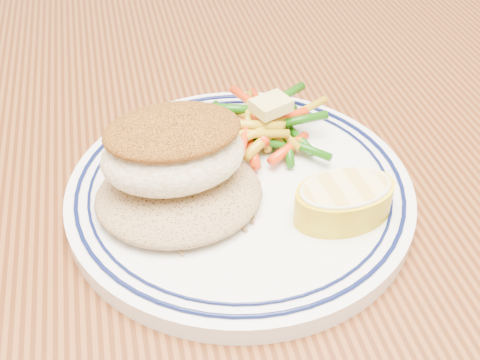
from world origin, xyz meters
name	(u,v)px	position (x,y,z in m)	size (l,w,h in m)	color
dining_table	(246,268)	(0.00, 0.00, 0.65)	(1.50, 0.90, 0.75)	#4E250F
plate	(240,191)	(-0.01, -0.02, 0.76)	(0.25, 0.25, 0.02)	white
rice_pilaf	(179,191)	(-0.06, -0.02, 0.78)	(0.12, 0.10, 0.02)	#94734A
fish_fillet	(173,149)	(-0.06, -0.02, 0.81)	(0.10, 0.07, 0.05)	white
vegetable_pile	(264,127)	(0.02, 0.03, 0.78)	(0.11, 0.10, 0.03)	red
butter_pat	(271,105)	(0.03, 0.03, 0.80)	(0.03, 0.02, 0.01)	#D6C969
lemon_wedge	(344,200)	(0.05, -0.06, 0.78)	(0.07, 0.07, 0.03)	yellow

